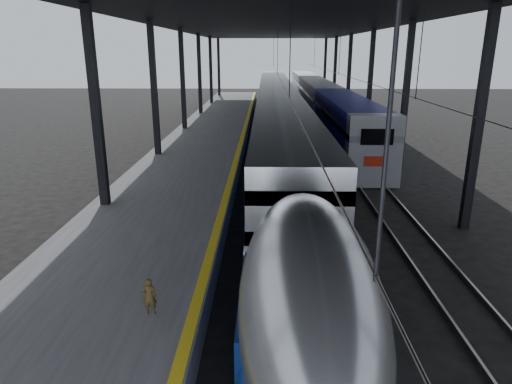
{
  "coord_description": "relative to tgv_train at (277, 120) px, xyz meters",
  "views": [
    {
      "loc": [
        1.07,
        -13.45,
        7.3
      ],
      "look_at": [
        0.71,
        3.59,
        2.0
      ],
      "focal_mm": 32.0,
      "sensor_mm": 36.0,
      "label": 1
    }
  ],
  "objects": [
    {
      "name": "second_train",
      "position": [
        5.0,
        15.35,
        -0.02
      ],
      "size": [
        2.92,
        56.05,
        4.02
      ],
      "color": "navy",
      "rests_on": "ground"
    },
    {
      "name": "tgv_train",
      "position": [
        0.0,
        0.0,
        0.0
      ],
      "size": [
        3.06,
        65.2,
        4.39
      ],
      "color": "#AFB1B6",
      "rests_on": "ground"
    },
    {
      "name": "canopy",
      "position": [
        -0.1,
        -2.61,
        7.06
      ],
      "size": [
        18.0,
        75.0,
        9.47
      ],
      "color": "black",
      "rests_on": "ground"
    },
    {
      "name": "rails",
      "position": [
        2.5,
        -2.61,
        -1.97
      ],
      "size": [
        6.52,
        80.0,
        0.16
      ],
      "color": "slate",
      "rests_on": "ground"
    },
    {
      "name": "yellow_strip",
      "position": [
        -2.7,
        -2.61,
        -1.05
      ],
      "size": [
        0.3,
        80.0,
        0.01
      ],
      "primitive_type": "cube",
      "color": "gold",
      "rests_on": "platform"
    },
    {
      "name": "child",
      "position": [
        -3.78,
        -26.11,
        -0.57
      ],
      "size": [
        0.38,
        0.28,
        0.97
      ],
      "primitive_type": "imported",
      "rotation": [
        0.0,
        0.0,
        3.27
      ],
      "color": "#453417",
      "rests_on": "platform"
    },
    {
      "name": "platform",
      "position": [
        -5.5,
        -2.61,
        -1.55
      ],
      "size": [
        6.0,
        80.0,
        1.0
      ],
      "primitive_type": "cube",
      "color": "#4C4C4F",
      "rests_on": "ground"
    },
    {
      "name": "ground",
      "position": [
        -2.0,
        -22.61,
        -2.05
      ],
      "size": [
        160.0,
        160.0,
        0.0
      ],
      "primitive_type": "plane",
      "color": "black",
      "rests_on": "ground"
    }
  ]
}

